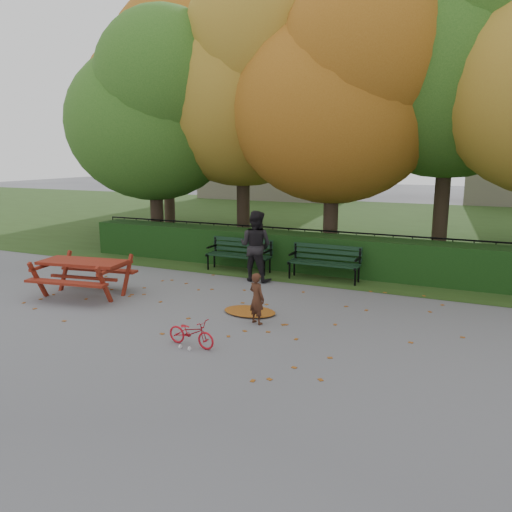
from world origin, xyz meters
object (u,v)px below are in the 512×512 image
at_px(tree_b, 249,81).
at_px(tree_a, 157,110).
at_px(picnic_table, 83,269).
at_px(adult, 256,246).
at_px(tree_c, 344,92).
at_px(bench_right, 325,260).
at_px(bench_left, 240,252).
at_px(tree_f, 169,88).
at_px(bicycle, 191,333).
at_px(tree_d, 467,47).
at_px(child, 257,298).

bearing_deg(tree_b, tree_a, -156.95).
relative_size(picnic_table, adult, 1.19).
xyz_separation_m(tree_c, bench_right, (0.27, -2.26, -4.30)).
height_order(tree_b, adult, tree_b).
xyz_separation_m(tree_a, adult, (4.72, -2.68, -3.63)).
relative_size(bench_left, adult, 1.01).
relative_size(tree_c, bench_left, 4.44).
bearing_deg(tree_b, picnic_table, -98.15).
bearing_deg(tree_a, bench_right, -16.61).
relative_size(bench_right, picnic_table, 0.85).
bearing_deg(tree_b, bench_right, -40.67).
xyz_separation_m(tree_f, bicycle, (7.51, -10.78, -5.46)).
bearing_deg(adult, bench_left, -40.86).
height_order(tree_c, bench_left, tree_c).
bearing_deg(tree_b, tree_f, 152.01).
bearing_deg(tree_a, tree_b, 23.05).
xyz_separation_m(tree_c, picnic_table, (-4.24, -5.93, -4.19)).
height_order(tree_b, tree_d, tree_d).
distance_m(picnic_table, bicycle, 4.12).
bearing_deg(tree_a, bench_left, -25.76).
xyz_separation_m(tree_c, bicycle, (-0.45, -7.50, -4.59)).
xyz_separation_m(bench_left, adult, (0.83, -0.80, 0.37)).
distance_m(tree_a, adult, 6.53).
relative_size(bench_left, picnic_table, 0.85).
xyz_separation_m(tree_b, bench_left, (1.14, -3.04, -4.88)).
relative_size(tree_a, picnic_table, 3.54).
xyz_separation_m(tree_f, bench_left, (5.83, -5.54, -5.17)).
bearing_deg(tree_b, tree_d, 4.38).
height_order(tree_d, bench_left, tree_d).
distance_m(bench_left, child, 4.35).
xyz_separation_m(bench_right, picnic_table, (-4.50, -3.67, 0.11)).
relative_size(tree_a, tree_b, 0.85).
relative_size(tree_a, tree_c, 0.94).
bearing_deg(bench_right, tree_a, 163.39).
distance_m(tree_c, bench_left, 5.31).
xyz_separation_m(tree_b, child, (3.35, -6.80, -4.91)).
bearing_deg(tree_c, bicycle, -93.46).
relative_size(tree_d, bench_left, 5.32).
distance_m(tree_c, tree_f, 8.66).
height_order(bench_left, child, child).
xyz_separation_m(adult, bicycle, (0.85, -4.44, -0.65)).
xyz_separation_m(tree_f, adult, (6.67, -6.34, -4.80)).
bearing_deg(child, tree_d, -89.37).
relative_size(picnic_table, bicycle, 2.34).
relative_size(tree_d, tree_f, 1.04).
bearing_deg(tree_f, tree_b, -27.99).
distance_m(tree_f, bench_left, 9.56).
relative_size(tree_a, tree_f, 0.81).
xyz_separation_m(tree_f, picnic_table, (3.73, -9.21, -5.06)).
xyz_separation_m(tree_d, bicycle, (-3.50, -8.77, -5.74)).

